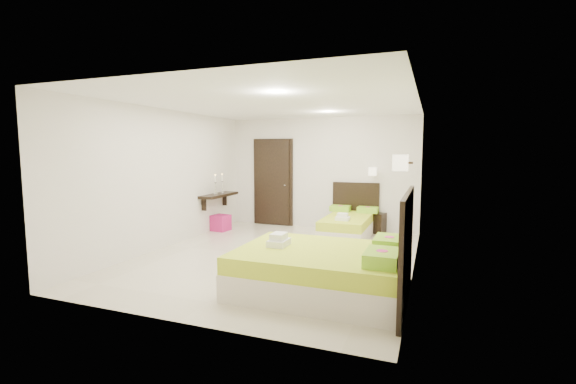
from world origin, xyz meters
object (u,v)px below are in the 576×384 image
(bed_single, at_px, (348,224))
(bed_double, at_px, (328,269))
(nightstand, at_px, (374,222))
(ottoman, at_px, (221,223))

(bed_single, height_order, bed_double, bed_double)
(nightstand, relative_size, ottoman, 1.40)
(bed_double, relative_size, nightstand, 4.27)
(bed_double, xyz_separation_m, nightstand, (0.02, 4.05, -0.09))
(nightstand, distance_m, ottoman, 3.51)
(bed_single, distance_m, nightstand, 0.87)
(bed_single, bearing_deg, bed_double, -82.83)
(bed_double, height_order, nightstand, bed_double)
(bed_single, xyz_separation_m, bed_double, (0.41, -3.29, 0.04))
(bed_single, bearing_deg, nightstand, 60.10)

